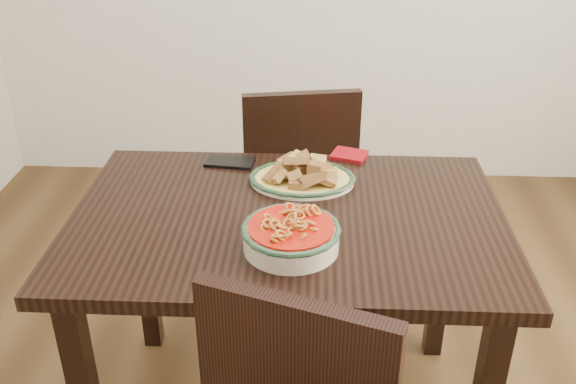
{
  "coord_description": "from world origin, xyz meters",
  "views": [
    {
      "loc": [
        -0.05,
        -1.54,
        1.64
      ],
      "look_at": [
        -0.12,
        -0.0,
        0.81
      ],
      "focal_mm": 40.0,
      "sensor_mm": 36.0,
      "label": 1
    }
  ],
  "objects_px": {
    "fish_plate": "(302,169)",
    "noodle_bowl": "(291,233)",
    "chair_far": "(297,179)",
    "smartphone": "(230,162)",
    "dining_table": "(288,245)"
  },
  "relations": [
    {
      "from": "chair_far",
      "to": "smartphone",
      "type": "distance_m",
      "value": 0.51
    },
    {
      "from": "fish_plate",
      "to": "smartphone",
      "type": "relative_size",
      "value": 2.05
    },
    {
      "from": "fish_plate",
      "to": "noodle_bowl",
      "type": "bearing_deg",
      "value": -92.91
    },
    {
      "from": "smartphone",
      "to": "dining_table",
      "type": "bearing_deg",
      "value": -50.53
    },
    {
      "from": "dining_table",
      "to": "fish_plate",
      "type": "bearing_deg",
      "value": 79.83
    },
    {
      "from": "fish_plate",
      "to": "dining_table",
      "type": "bearing_deg",
      "value": -100.17
    },
    {
      "from": "chair_far",
      "to": "noodle_bowl",
      "type": "xyz_separation_m",
      "value": [
        0.01,
        -0.87,
        0.29
      ]
    },
    {
      "from": "noodle_bowl",
      "to": "chair_far",
      "type": "bearing_deg",
      "value": 90.89
    },
    {
      "from": "dining_table",
      "to": "chair_far",
      "type": "height_order",
      "value": "chair_far"
    },
    {
      "from": "dining_table",
      "to": "noodle_bowl",
      "type": "bearing_deg",
      "value": -84.34
    },
    {
      "from": "chair_far",
      "to": "noodle_bowl",
      "type": "relative_size",
      "value": 3.55
    },
    {
      "from": "fish_plate",
      "to": "noodle_bowl",
      "type": "relative_size",
      "value": 1.24
    },
    {
      "from": "fish_plate",
      "to": "smartphone",
      "type": "height_order",
      "value": "fish_plate"
    },
    {
      "from": "chair_far",
      "to": "fish_plate",
      "type": "bearing_deg",
      "value": 83.44
    },
    {
      "from": "dining_table",
      "to": "smartphone",
      "type": "height_order",
      "value": "smartphone"
    }
  ]
}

